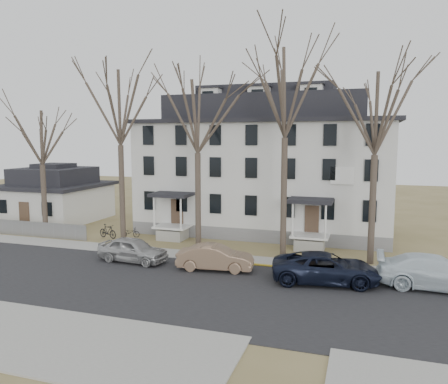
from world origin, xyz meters
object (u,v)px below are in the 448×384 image
(tree_center, at_px, (286,85))
(tree_bungalow, at_px, (41,134))
(tree_far_left, at_px, (119,102))
(bicycle_right, at_px, (108,232))
(bicycle_left, at_px, (130,233))
(car_white, at_px, (436,273))
(boarding_house, at_px, (266,167))
(car_tan, at_px, (215,258))
(tree_mid_left, at_px, (197,111))
(tree_mid_right, at_px, (377,107))
(car_silver, at_px, (133,250))
(small_house, at_px, (55,197))
(car_navy, at_px, (326,269))

(tree_center, height_order, tree_bungalow, tree_center)
(tree_bungalow, bearing_deg, tree_far_left, 0.00)
(bicycle_right, bearing_deg, bicycle_left, -46.44)
(tree_far_left, xyz_separation_m, car_white, (20.67, -3.90, -9.49))
(car_white, bearing_deg, bicycle_right, 78.44)
(boarding_house, bearing_deg, car_tan, -91.15)
(tree_mid_left, xyz_separation_m, car_white, (14.67, -3.90, -8.75))
(tree_mid_right, bearing_deg, car_white, -50.91)
(tree_far_left, distance_m, car_white, 23.08)
(tree_far_left, distance_m, tree_mid_right, 17.52)
(car_silver, distance_m, car_white, 17.43)
(car_silver, bearing_deg, tree_mid_right, -68.64)
(tree_center, bearing_deg, tree_far_left, 180.00)
(tree_far_left, distance_m, car_silver, 10.99)
(tree_bungalow, height_order, car_tan, tree_bungalow)
(tree_mid_right, bearing_deg, car_silver, -163.21)
(tree_center, bearing_deg, tree_mid_left, 180.00)
(tree_mid_right, height_order, car_tan, tree_mid_right)
(tree_center, xyz_separation_m, car_silver, (-8.75, -4.30, -10.31))
(tree_mid_right, bearing_deg, boarding_house, 136.19)
(car_tan, distance_m, car_white, 11.93)
(tree_bungalow, bearing_deg, bicycle_left, 13.89)
(car_tan, xyz_separation_m, car_white, (11.92, 0.43, 0.11))
(car_white, xyz_separation_m, bicycle_right, (-22.54, 4.75, -0.31))
(car_white, relative_size, bicycle_left, 3.88)
(boarding_house, relative_size, tree_bungalow, 1.93)
(bicycle_left, relative_size, bicycle_right, 0.84)
(tree_far_left, height_order, tree_mid_left, tree_far_left)
(tree_mid_right, distance_m, car_white, 10.09)
(small_house, xyz_separation_m, tree_bungalow, (4.00, -6.20, 5.87))
(tree_bungalow, relative_size, car_white, 1.83)
(car_white, bearing_deg, tree_far_left, 79.65)
(tree_far_left, relative_size, car_navy, 2.39)
(tree_center, height_order, car_tan, tree_center)
(car_white, height_order, bicycle_right, car_white)
(tree_mid_left, bearing_deg, small_house, 159.97)
(boarding_house, relative_size, car_navy, 3.62)
(tree_center, bearing_deg, car_silver, -153.84)
(tree_mid_right, relative_size, car_tan, 2.84)
(tree_mid_right, relative_size, car_navy, 2.22)
(tree_center, relative_size, car_tan, 3.27)
(tree_mid_right, height_order, car_navy, tree_mid_right)
(tree_mid_left, bearing_deg, car_silver, -122.62)
(car_navy, bearing_deg, boarding_house, 17.82)
(tree_center, relative_size, tree_bungalow, 1.36)
(tree_mid_left, height_order, tree_center, tree_center)
(tree_mid_right, relative_size, bicycle_right, 7.04)
(tree_center, bearing_deg, car_white, -24.24)
(car_silver, relative_size, bicycle_left, 2.98)
(tree_bungalow, height_order, car_silver, tree_bungalow)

